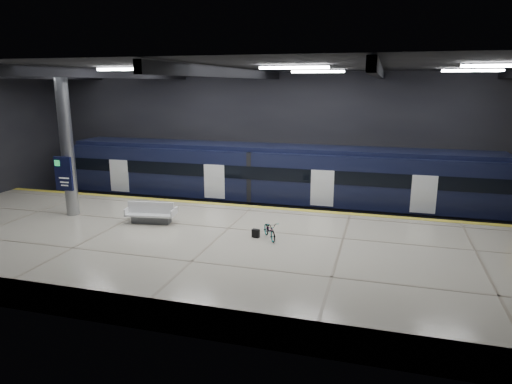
% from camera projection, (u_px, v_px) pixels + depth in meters
% --- Properties ---
extents(ground, '(30.00, 30.00, 0.00)m').
position_uv_depth(ground, '(236.00, 244.00, 21.29)').
color(ground, black).
rests_on(ground, ground).
extents(room_shell, '(30.10, 16.10, 8.05)m').
position_uv_depth(room_shell, '(235.00, 121.00, 19.97)').
color(room_shell, black).
rests_on(room_shell, ground).
extents(platform, '(30.00, 11.00, 1.10)m').
position_uv_depth(platform, '(217.00, 252.00, 18.82)').
color(platform, beige).
rests_on(platform, ground).
extents(safety_strip, '(30.00, 0.40, 0.01)m').
position_uv_depth(safety_strip, '(252.00, 206.00, 23.61)').
color(safety_strip, gold).
rests_on(safety_strip, platform).
extents(rails, '(30.00, 1.52, 0.16)m').
position_uv_depth(rails, '(266.00, 212.00, 26.42)').
color(rails, gray).
rests_on(rails, ground).
extents(train, '(29.40, 2.84, 3.79)m').
position_uv_depth(train, '(304.00, 180.00, 25.37)').
color(train, black).
rests_on(train, ground).
extents(bench, '(2.34, 1.24, 0.99)m').
position_uv_depth(bench, '(151.00, 215.00, 20.80)').
color(bench, '#595B60').
rests_on(bench, platform).
extents(bicycle, '(1.17, 1.49, 0.75)m').
position_uv_depth(bicycle, '(270.00, 230.00, 18.64)').
color(bicycle, '#99999E').
rests_on(bicycle, platform).
extents(pannier_bag, '(0.34, 0.25, 0.35)m').
position_uv_depth(pannier_bag, '(256.00, 233.00, 18.85)').
color(pannier_bag, black).
rests_on(pannier_bag, platform).
extents(info_column, '(0.90, 0.78, 6.90)m').
position_uv_depth(info_column, '(67.00, 146.00, 21.42)').
color(info_column, '#9EA0A5').
rests_on(info_column, platform).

